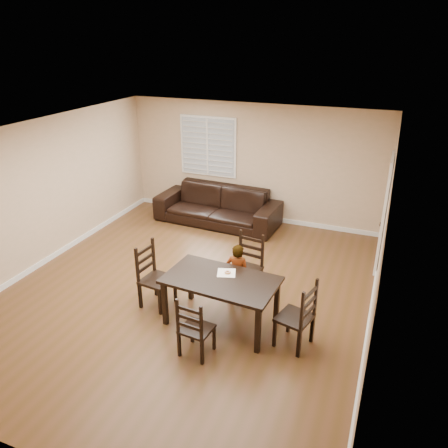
{
  "coord_description": "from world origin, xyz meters",
  "views": [
    {
      "loc": [
        2.96,
        -5.76,
        4.08
      ],
      "look_at": [
        0.37,
        0.77,
        1.0
      ],
      "focal_mm": 35.0,
      "sensor_mm": 36.0,
      "label": 1
    }
  ],
  "objects_px": {
    "chair_near": "(249,265)",
    "chair_far": "(192,332)",
    "chair_left": "(150,277)",
    "child": "(237,274)",
    "sofa": "(217,206)",
    "chair_right": "(303,319)",
    "dining_table": "(221,284)",
    "donut": "(228,272)"
  },
  "relations": [
    {
      "from": "chair_near",
      "to": "chair_far",
      "type": "distance_m",
      "value": 1.93
    },
    {
      "from": "chair_left",
      "to": "child",
      "type": "height_order",
      "value": "chair_left"
    },
    {
      "from": "sofa",
      "to": "chair_left",
      "type": "bearing_deg",
      "value": -82.57
    },
    {
      "from": "chair_near",
      "to": "chair_left",
      "type": "xyz_separation_m",
      "value": [
        -1.35,
        -0.96,
        0.01
      ]
    },
    {
      "from": "chair_right",
      "to": "chair_near",
      "type": "bearing_deg",
      "value": -120.28
    },
    {
      "from": "chair_right",
      "to": "child",
      "type": "relative_size",
      "value": 0.98
    },
    {
      "from": "chair_near",
      "to": "sofa",
      "type": "bearing_deg",
      "value": 131.08
    },
    {
      "from": "chair_left",
      "to": "chair_right",
      "type": "relative_size",
      "value": 1.03
    },
    {
      "from": "chair_near",
      "to": "sofa",
      "type": "distance_m",
      "value": 2.98
    },
    {
      "from": "dining_table",
      "to": "chair_left",
      "type": "height_order",
      "value": "chair_left"
    },
    {
      "from": "chair_right",
      "to": "child",
      "type": "xyz_separation_m",
      "value": [
        -1.22,
        0.71,
        0.06
      ]
    },
    {
      "from": "child",
      "to": "donut",
      "type": "xyz_separation_m",
      "value": [
        -0.01,
        -0.42,
        0.27
      ]
    },
    {
      "from": "chair_far",
      "to": "child",
      "type": "relative_size",
      "value": 0.87
    },
    {
      "from": "chair_left",
      "to": "sofa",
      "type": "xyz_separation_m",
      "value": [
        -0.26,
        3.47,
        -0.07
      ]
    },
    {
      "from": "chair_near",
      "to": "sofa",
      "type": "relative_size",
      "value": 0.37
    },
    {
      "from": "chair_near",
      "to": "donut",
      "type": "height_order",
      "value": "chair_near"
    },
    {
      "from": "chair_far",
      "to": "chair_right",
      "type": "bearing_deg",
      "value": -144.84
    },
    {
      "from": "dining_table",
      "to": "chair_near",
      "type": "relative_size",
      "value": 1.63
    },
    {
      "from": "donut",
      "to": "sofa",
      "type": "xyz_separation_m",
      "value": [
        -1.56,
        3.38,
        -0.38
      ]
    },
    {
      "from": "chair_near",
      "to": "child",
      "type": "height_order",
      "value": "child"
    },
    {
      "from": "child",
      "to": "chair_left",
      "type": "bearing_deg",
      "value": 19.6
    },
    {
      "from": "chair_near",
      "to": "chair_far",
      "type": "bearing_deg",
      "value": -86.16
    },
    {
      "from": "dining_table",
      "to": "child",
      "type": "relative_size",
      "value": 1.61
    },
    {
      "from": "chair_far",
      "to": "sofa",
      "type": "bearing_deg",
      "value": -66.16
    },
    {
      "from": "chair_far",
      "to": "chair_left",
      "type": "xyz_separation_m",
      "value": [
        -1.2,
        0.96,
        0.07
      ]
    },
    {
      "from": "chair_near",
      "to": "child",
      "type": "relative_size",
      "value": 0.99
    },
    {
      "from": "chair_left",
      "to": "donut",
      "type": "distance_m",
      "value": 1.34
    },
    {
      "from": "dining_table",
      "to": "chair_far",
      "type": "height_order",
      "value": "chair_far"
    },
    {
      "from": "chair_far",
      "to": "sofa",
      "type": "height_order",
      "value": "chair_far"
    },
    {
      "from": "chair_left",
      "to": "child",
      "type": "distance_m",
      "value": 1.4
    },
    {
      "from": "donut",
      "to": "sofa",
      "type": "bearing_deg",
      "value": 114.85
    },
    {
      "from": "donut",
      "to": "chair_far",
      "type": "bearing_deg",
      "value": -95.35
    },
    {
      "from": "donut",
      "to": "child",
      "type": "bearing_deg",
      "value": 88.79
    },
    {
      "from": "dining_table",
      "to": "sofa",
      "type": "xyz_separation_m",
      "value": [
        -1.53,
        3.56,
        -0.27
      ]
    },
    {
      "from": "chair_right",
      "to": "dining_table",
      "type": "bearing_deg",
      "value": -80.51
    },
    {
      "from": "chair_near",
      "to": "donut",
      "type": "bearing_deg",
      "value": -85.05
    },
    {
      "from": "child",
      "to": "sofa",
      "type": "height_order",
      "value": "child"
    },
    {
      "from": "dining_table",
      "to": "chair_right",
      "type": "distance_m",
      "value": 1.28
    },
    {
      "from": "dining_table",
      "to": "chair_left",
      "type": "relative_size",
      "value": 1.61
    },
    {
      "from": "chair_right",
      "to": "sofa",
      "type": "xyz_separation_m",
      "value": [
        -2.79,
        3.68,
        -0.06
      ]
    },
    {
      "from": "child",
      "to": "dining_table",
      "type": "bearing_deg",
      "value": 84.51
    },
    {
      "from": "chair_right",
      "to": "sofa",
      "type": "relative_size",
      "value": 0.37
    }
  ]
}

